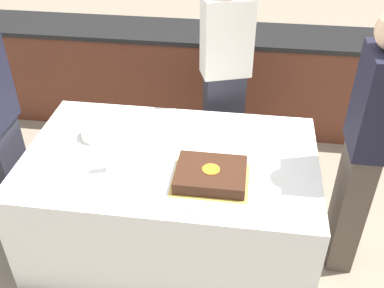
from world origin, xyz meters
TOP-DOWN VIEW (x-y plane):
  - ground_plane at (0.00, 0.00)m, footprint 14.00×14.00m
  - back_counter at (0.00, 1.63)m, footprint 4.40×0.58m
  - dining_table at (0.00, 0.00)m, footprint 1.82×1.12m
  - cake at (0.27, -0.20)m, footprint 0.44×0.36m
  - plate_stack at (-0.51, 0.14)m, footprint 0.21×0.21m
  - wine_glass at (-0.33, -0.19)m, footprint 0.07×0.07m
  - side_plate_near_cake at (0.25, 0.10)m, footprint 0.18×0.18m
  - side_plate_right_edge at (0.53, 0.04)m, footprint 0.18×0.18m
  - utensil_pile at (0.21, -0.47)m, footprint 0.13×0.09m
  - person_cutting_cake at (0.27, 0.78)m, footprint 0.39×0.30m
  - person_seated_right at (1.13, 0.00)m, footprint 0.21×0.33m

SIDE VIEW (x-z plane):
  - ground_plane at x=0.00m, z-range 0.00..0.00m
  - dining_table at x=0.00m, z-range 0.00..0.74m
  - back_counter at x=0.00m, z-range 0.00..0.92m
  - side_plate_near_cake at x=0.25m, z-range 0.74..0.75m
  - side_plate_right_edge at x=0.53m, z-range 0.74..0.75m
  - utensil_pile at x=0.21m, z-range 0.74..0.76m
  - plate_stack at x=-0.51m, z-range 0.74..0.82m
  - cake at x=0.27m, z-range 0.74..0.82m
  - wine_glass at x=-0.33m, z-range 0.78..0.97m
  - person_cutting_cake at x=0.27m, z-range 0.04..1.74m
  - person_seated_right at x=1.13m, z-range 0.05..1.76m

